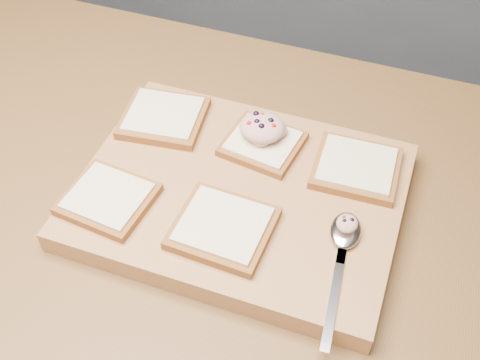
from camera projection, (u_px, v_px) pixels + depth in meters
The scene contains 10 objects.
island_counter at pixel (222, 342), 1.21m from camera, with size 2.00×0.80×0.90m.
cutting_board at pixel (240, 196), 0.86m from camera, with size 0.45×0.34×0.04m, color #B87E4F.
bread_far_left at pixel (164, 117), 0.93m from camera, with size 0.14×0.13×0.02m.
bread_far_center at pixel (263, 143), 0.90m from camera, with size 0.12×0.11×0.02m.
bread_far_right at pixel (356, 167), 0.86m from camera, with size 0.12×0.11×0.02m.
bread_near_left at pixel (108, 199), 0.82m from camera, with size 0.12×0.12×0.02m.
bread_near_center at pixel (223, 227), 0.79m from camera, with size 0.13×0.12×0.02m.
tuna_salad_dollop at pixel (262, 127), 0.88m from camera, with size 0.07×0.06×0.03m.
spoon at pixel (344, 240), 0.78m from camera, with size 0.05×0.21×0.01m.
spoon_salad at pixel (347, 223), 0.78m from camera, with size 0.03×0.03×0.02m.
Camera 1 is at (0.23, -0.52, 1.57)m, focal length 45.00 mm.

